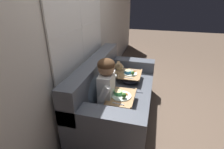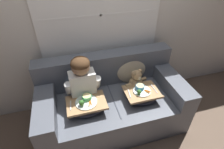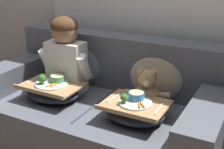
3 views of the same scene
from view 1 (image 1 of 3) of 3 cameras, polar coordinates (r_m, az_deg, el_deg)
name	(u,v)px [view 1 (image 1 of 3)]	position (r m, az deg, el deg)	size (l,w,h in m)	color
ground_plane	(118,115)	(2.81, 2.00, -12.95)	(14.00, 14.00, 0.00)	brown
wall_back_with_window	(79,29)	(2.42, -10.87, 14.53)	(8.00, 0.08, 2.60)	beige
couch	(114,96)	(2.63, 0.81, -7.18)	(1.80, 0.93, 0.88)	#565B66
throw_pillow_behind_child	(92,86)	(2.24, -6.50, -3.83)	(0.43, 0.21, 0.45)	slate
throw_pillow_behind_teddy	(107,66)	(2.82, -1.61, 2.67)	(0.43, 0.21, 0.45)	#C1B293
child_figure	(106,79)	(2.12, -1.83, -1.60)	(0.42, 0.21, 0.60)	white
teddy_bear	(119,72)	(2.80, 2.24, 0.84)	(0.32, 0.23, 0.30)	tan
lap_tray_child	(121,100)	(2.21, 3.06, -8.18)	(0.45, 0.32, 0.20)	#2D2D38
lap_tray_teddy	(130,77)	(2.80, 5.97, -0.73)	(0.41, 0.34, 0.19)	#2D2D38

